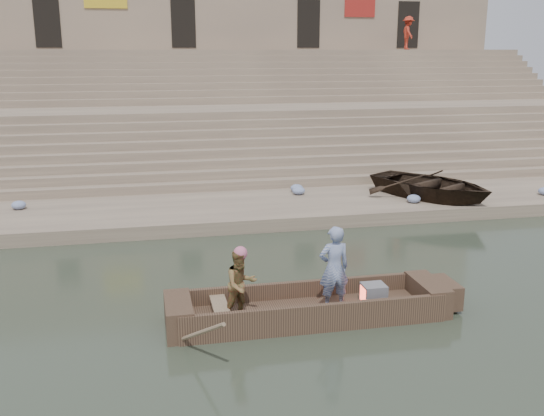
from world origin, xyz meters
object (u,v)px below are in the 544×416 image
object	(u,v)px
standing_man	(334,268)
television	(373,294)
pedestrian	(408,33)
main_rowboat	(308,314)
beached_rowboat	(431,185)
rowing_man	(241,285)

from	to	relation	value
standing_man	television	distance (m)	1.09
standing_man	pedestrian	distance (m)	25.42
main_rowboat	beached_rowboat	distance (m)	9.86
beached_rowboat	pedestrian	size ratio (longest dim) A/B	2.39
main_rowboat	television	world-z (taller)	television
television	beached_rowboat	world-z (taller)	beached_rowboat
beached_rowboat	main_rowboat	bearing A→B (deg)	-161.15
standing_man	beached_rowboat	world-z (taller)	standing_man
main_rowboat	standing_man	xyz separation A→B (m)	(0.48, -0.09, 0.96)
rowing_man	pedestrian	xyz separation A→B (m)	(13.01, 22.38, 5.19)
main_rowboat	rowing_man	size ratio (longest dim) A/B	3.64
rowing_man	pedestrian	world-z (taller)	pedestrian
pedestrian	beached_rowboat	bearing A→B (deg)	166.86
rowing_man	pedestrian	size ratio (longest dim) A/B	0.77
standing_man	beached_rowboat	bearing A→B (deg)	-130.63
beached_rowboat	pedestrian	world-z (taller)	pedestrian
standing_man	beached_rowboat	xyz separation A→B (m)	(5.80, 7.66, -0.23)
standing_man	rowing_man	world-z (taller)	standing_man
rowing_man	television	world-z (taller)	rowing_man
standing_man	television	bearing A→B (deg)	-177.74
main_rowboat	standing_man	distance (m)	1.08
main_rowboat	pedestrian	distance (m)	25.77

